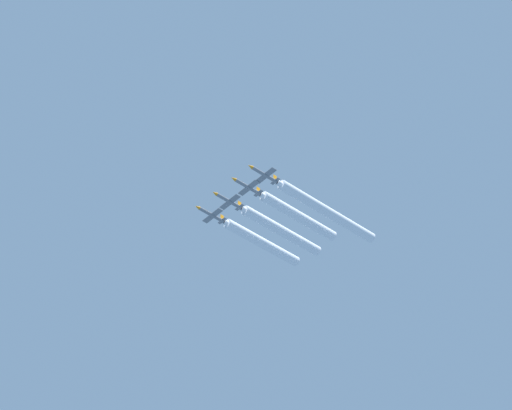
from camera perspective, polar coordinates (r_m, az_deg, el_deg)
name	(u,v)px	position (r m, az deg, el deg)	size (l,w,h in m)	color
jet_far_left	(264,174)	(353.10, 0.38, 1.52)	(8.24, 11.99, 2.88)	slate
jet_inner_left	(247,186)	(356.96, -0.45, 0.92)	(8.24, 11.99, 2.88)	slate
jet_center	(228,201)	(361.45, -1.38, 0.22)	(8.24, 11.99, 2.88)	slate
jet_inner_right	(211,214)	(367.21, -2.24, -0.46)	(8.24, 11.99, 2.88)	slate
smoke_trail_far_left	(326,211)	(366.41, 3.43, -0.29)	(3.29, 40.98, 3.29)	white
smoke_trail_inner_left	(297,216)	(367.51, 2.04, -0.53)	(3.29, 31.16, 3.29)	white
smoke_trail_center	(280,230)	(372.26, 1.20, -1.25)	(3.29, 32.75, 3.29)	white
smoke_trail_inner_right	(261,242)	(377.47, 0.24, -1.83)	(3.29, 31.16, 3.29)	white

